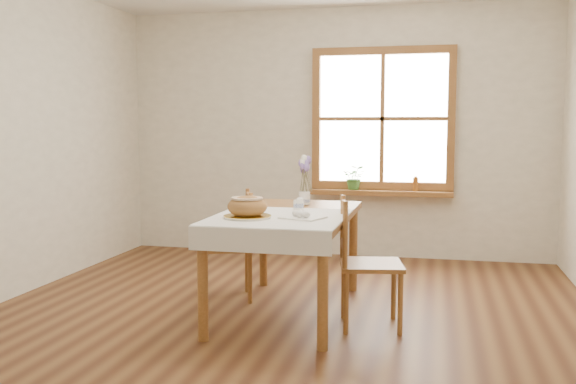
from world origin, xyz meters
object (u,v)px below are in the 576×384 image
at_px(dining_table, 288,224).
at_px(chair_left, 227,245).
at_px(flower_vase, 305,199).
at_px(bread_plate, 247,217).
at_px(chair_right, 371,263).

distance_m(dining_table, chair_left, 0.67).
height_order(dining_table, flower_vase, flower_vase).
xyz_separation_m(dining_table, flower_vase, (0.04, 0.43, 0.14)).
bearing_deg(dining_table, bread_plate, -115.04).
bearing_deg(dining_table, chair_left, 154.65).
height_order(dining_table, chair_left, chair_left).
distance_m(dining_table, chair_right, 0.70).
distance_m(bread_plate, flower_vase, 0.87).
relative_size(bread_plate, flower_vase, 3.14).
xyz_separation_m(bread_plate, flower_vase, (0.22, 0.84, 0.03)).
bearing_deg(flower_vase, chair_right, -46.62).
height_order(dining_table, chair_right, chair_right).
relative_size(dining_table, chair_right, 1.79).
bearing_deg(dining_table, flower_vase, 85.30).
height_order(dining_table, bread_plate, bread_plate).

